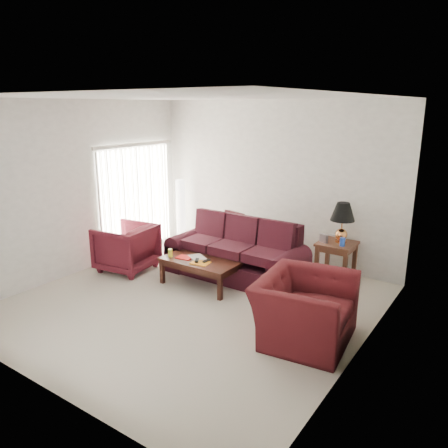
# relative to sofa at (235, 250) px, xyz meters

# --- Properties ---
(floor) EXTENTS (5.00, 5.00, 0.00)m
(floor) POSITION_rel_sofa_xyz_m (0.03, -1.25, -0.49)
(floor) COLOR #BEB4A2
(floor) RESTS_ON ground
(blinds) EXTENTS (0.10, 2.00, 2.16)m
(blinds) POSITION_rel_sofa_xyz_m (-2.39, 0.05, 0.59)
(blinds) COLOR silver
(blinds) RESTS_ON ground
(sofa) EXTENTS (2.47, 1.19, 0.99)m
(sofa) POSITION_rel_sofa_xyz_m (0.00, 0.00, 0.00)
(sofa) COLOR black
(sofa) RESTS_ON ground
(throw_pillow) EXTENTS (0.47, 0.31, 0.45)m
(throw_pillow) POSITION_rel_sofa_xyz_m (-0.48, 0.65, 0.26)
(throw_pillow) COLOR black
(throw_pillow) RESTS_ON sofa
(end_table) EXTENTS (0.64, 0.64, 0.65)m
(end_table) POSITION_rel_sofa_xyz_m (1.46, 0.90, -0.17)
(end_table) COLOR #522B1C
(end_table) RESTS_ON ground
(table_lamp) EXTENTS (0.48, 0.48, 0.68)m
(table_lamp) POSITION_rel_sofa_xyz_m (1.50, 0.96, 0.50)
(table_lamp) COLOR #D38342
(table_lamp) RESTS_ON end_table
(clock) EXTENTS (0.16, 0.11, 0.15)m
(clock) POSITION_rel_sofa_xyz_m (1.27, 0.78, 0.23)
(clock) COLOR #BABABE
(clock) RESTS_ON end_table
(blue_canister) EXTENTS (0.10, 0.10, 0.14)m
(blue_canister) POSITION_rel_sofa_xyz_m (1.60, 0.77, 0.23)
(blue_canister) COLOR navy
(blue_canister) RESTS_ON end_table
(picture_frame) EXTENTS (0.13, 0.16, 0.05)m
(picture_frame) POSITION_rel_sofa_xyz_m (1.34, 1.04, 0.24)
(picture_frame) COLOR silver
(picture_frame) RESTS_ON end_table
(floor_lamp) EXTENTS (0.29, 0.29, 1.41)m
(floor_lamp) POSITION_rel_sofa_xyz_m (-2.01, 0.95, 0.21)
(floor_lamp) COLOR white
(floor_lamp) RESTS_ON ground
(armchair_left) EXTENTS (1.03, 1.01, 0.84)m
(armchair_left) POSITION_rel_sofa_xyz_m (-1.81, -0.82, -0.07)
(armchair_left) COLOR #49111B
(armchair_left) RESTS_ON ground
(armchair_right) EXTENTS (1.24, 1.38, 0.82)m
(armchair_right) POSITION_rel_sofa_xyz_m (1.85, -1.25, -0.08)
(armchair_right) COLOR #3E0E12
(armchair_right) RESTS_ON ground
(coffee_table) EXTENTS (1.43, 1.07, 0.45)m
(coffee_table) POSITION_rel_sofa_xyz_m (-0.27, -0.65, -0.27)
(coffee_table) COLOR black
(coffee_table) RESTS_ON ground
(magazine_red) EXTENTS (0.28, 0.22, 0.01)m
(magazine_red) POSITION_rel_sofa_xyz_m (-0.54, -0.71, -0.03)
(magazine_red) COLOR red
(magazine_red) RESTS_ON coffee_table
(magazine_white) EXTENTS (0.37, 0.34, 0.02)m
(magazine_white) POSITION_rel_sofa_xyz_m (-0.38, -0.59, -0.03)
(magazine_white) COLOR beige
(magazine_white) RESTS_ON coffee_table
(magazine_orange) EXTENTS (0.31, 0.25, 0.02)m
(magazine_orange) POSITION_rel_sofa_xyz_m (-0.17, -0.77, -0.03)
(magazine_orange) COLOR orange
(magazine_orange) RESTS_ON coffee_table
(remote_a) EXTENTS (0.14, 0.18, 0.02)m
(remote_a) POSITION_rel_sofa_xyz_m (-0.25, -0.75, -0.01)
(remote_a) COLOR black
(remote_a) RESTS_ON coffee_table
(remote_b) EXTENTS (0.05, 0.17, 0.02)m
(remote_b) POSITION_rel_sofa_xyz_m (-0.12, -0.68, -0.01)
(remote_b) COLOR black
(remote_b) RESTS_ON coffee_table
(yellow_glass) EXTENTS (0.10, 0.10, 0.13)m
(yellow_glass) POSITION_rel_sofa_xyz_m (-0.78, -0.80, 0.02)
(yellow_glass) COLOR yellow
(yellow_glass) RESTS_ON coffee_table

